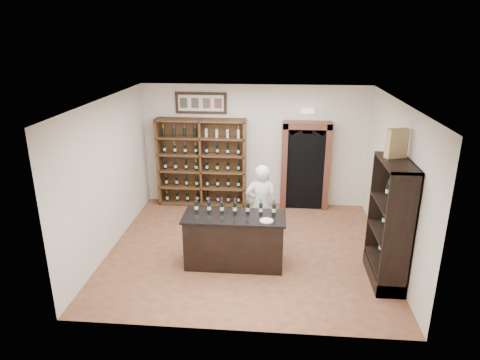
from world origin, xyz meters
name	(u,v)px	position (x,y,z in m)	size (l,w,h in m)	color
floor	(247,249)	(0.00, 0.00, 0.00)	(5.50, 5.50, 0.00)	#925F3A
ceiling	(248,101)	(0.00, 0.00, 3.00)	(5.50, 5.50, 0.00)	white
wall_back	(255,146)	(0.00, 2.50, 1.50)	(5.50, 0.04, 3.00)	silver
wall_left	(108,176)	(-2.75, 0.00, 1.50)	(0.04, 5.00, 3.00)	silver
wall_right	(395,184)	(2.75, 0.00, 1.50)	(0.04, 5.00, 3.00)	silver
wine_shelf	(202,162)	(-1.30, 2.33, 1.10)	(2.20, 0.38, 2.20)	#52391C
framed_picture	(201,103)	(-1.30, 2.47, 2.55)	(1.25, 0.04, 0.52)	black
arched_doorway	(305,163)	(1.25, 2.33, 1.14)	(1.17, 0.35, 2.17)	black
emergency_light	(308,111)	(1.25, 2.42, 2.40)	(0.30, 0.10, 0.10)	white
tasting_counter	(234,241)	(-0.20, -0.60, 0.49)	(1.88, 0.78, 1.00)	black
counter_bottle_0	(196,207)	(-0.92, -0.49, 1.11)	(0.07, 0.07, 0.30)	black
counter_bottle_1	(209,207)	(-0.68, -0.49, 1.11)	(0.07, 0.07, 0.30)	black
counter_bottle_2	(222,207)	(-0.44, -0.49, 1.11)	(0.07, 0.07, 0.30)	black
counter_bottle_3	(235,208)	(-0.20, -0.49, 1.11)	(0.07, 0.07, 0.30)	black
counter_bottle_4	(248,208)	(0.04, -0.49, 1.11)	(0.07, 0.07, 0.30)	black
counter_bottle_5	(261,209)	(0.28, -0.49, 1.11)	(0.07, 0.07, 0.30)	black
counter_bottle_6	(274,209)	(0.52, -0.49, 1.11)	(0.07, 0.07, 0.30)	black
side_cabinet	(389,241)	(2.52, -0.90, 0.75)	(0.48, 1.20, 2.20)	black
shopkeeper	(261,205)	(0.26, 0.27, 0.86)	(0.63, 0.41, 1.72)	silver
plate	(266,221)	(0.39, -0.78, 1.01)	(0.24, 0.24, 0.02)	beige
wine_crate	(397,143)	(2.51, -0.68, 2.44)	(0.35, 0.14, 0.49)	tan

